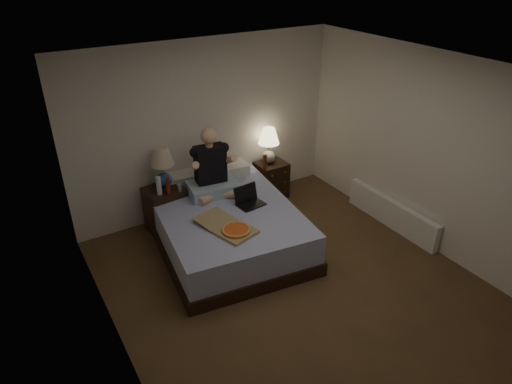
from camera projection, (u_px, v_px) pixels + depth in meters
floor at (296, 286)px, 5.37m from camera, size 4.00×4.50×0.00m
ceiling at (307, 74)px, 4.17m from camera, size 4.00×4.50×0.00m
wall_back at (207, 128)px, 6.46m from camera, size 4.00×0.00×2.50m
wall_front at (498, 331)px, 3.08m from camera, size 4.00×0.00×2.50m
wall_left at (109, 253)px, 3.86m from camera, size 0.00×4.50×2.50m
wall_right at (430, 154)px, 5.68m from camera, size 0.00×4.50×2.50m
bed at (226, 226)px, 6.01m from camera, size 1.94×2.42×0.56m
nightstand_left at (166, 210)px, 6.29m from camera, size 0.54×0.49×0.65m
nightstand_right at (271, 180)px, 7.17m from camera, size 0.45×0.41×0.57m
lamp_left at (163, 167)px, 6.07m from camera, size 0.39×0.39×0.56m
lamp_right at (269, 146)px, 6.92m from camera, size 0.38×0.38×0.56m
water_bottle at (159, 186)px, 5.94m from camera, size 0.07×0.07×0.25m
soda_can at (180, 188)px, 6.05m from camera, size 0.07×0.07×0.10m
beer_bottle_left at (168, 186)px, 5.95m from camera, size 0.06×0.06×0.23m
beer_bottle_right at (265, 161)px, 6.82m from camera, size 0.06×0.06×0.23m
person at (211, 162)px, 5.99m from camera, size 0.72×0.60×0.93m
laptop at (251, 197)px, 5.87m from camera, size 0.37×0.32×0.24m
pizza_box at (236, 230)px, 5.34m from camera, size 0.60×0.84×0.08m
radiator at (391, 213)px, 6.44m from camera, size 0.10×1.60×0.40m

